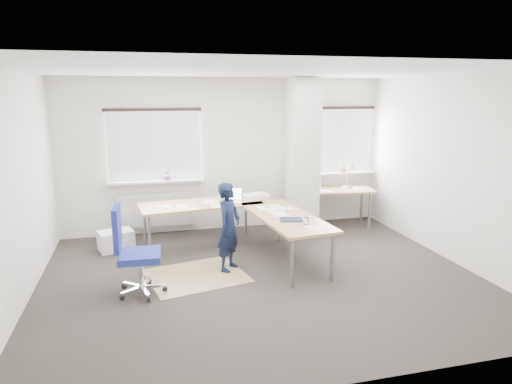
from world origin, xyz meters
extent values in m
plane|color=black|center=(0.00, 0.00, 0.00)|extent=(6.00, 6.00, 0.00)
cube|color=beige|center=(0.00, 2.50, 1.40)|extent=(6.00, 0.04, 2.80)
cube|color=beige|center=(0.00, -2.50, 1.40)|extent=(6.00, 0.04, 2.80)
cube|color=beige|center=(-3.00, 0.00, 1.40)|extent=(0.04, 5.00, 2.80)
cube|color=beige|center=(3.00, 0.00, 1.40)|extent=(0.04, 5.00, 2.80)
cube|color=white|center=(0.00, 0.00, 2.80)|extent=(6.00, 5.00, 0.04)
cube|color=beige|center=(1.30, 1.95, 1.39)|extent=(0.50, 0.50, 2.78)
cube|color=white|center=(-1.30, 2.47, 1.60)|extent=(1.60, 0.04, 1.20)
cube|color=white|center=(-1.30, 2.43, 1.60)|extent=(1.60, 0.02, 1.20)
cube|color=white|center=(-1.30, 2.40, 0.98)|extent=(1.70, 0.20, 0.04)
cube|color=white|center=(2.30, 2.47, 1.60)|extent=(1.20, 0.04, 1.20)
cube|color=white|center=(2.30, 2.43, 1.60)|extent=(1.20, 0.02, 1.20)
cube|color=white|center=(2.30, 2.40, 0.98)|extent=(1.30, 0.20, 0.04)
cube|color=silver|center=(-1.30, 2.42, 0.45)|extent=(1.40, 0.10, 0.60)
cylinder|color=#6F387C|center=(-1.10, 2.38, 1.04)|extent=(0.12, 0.12, 0.08)
imported|color=#2F6D2B|center=(-1.10, 2.38, 1.08)|extent=(0.09, 0.06, 0.17)
cylinder|color=#945439|center=(2.30, 2.38, 1.04)|extent=(0.12, 0.12, 0.08)
imported|color=#2F6D2B|center=(2.30, 2.38, 1.08)|extent=(0.09, 0.07, 0.17)
cube|color=#987E52|center=(-0.88, 0.28, 0.00)|extent=(1.51, 1.36, 0.01)
cube|color=white|center=(-2.01, 1.70, 0.16)|extent=(0.62, 0.51, 0.32)
cube|color=#966840|center=(-0.62, 1.58, 0.71)|extent=(2.07, 1.01, 0.04)
cube|color=#966840|center=(0.51, 0.50, 0.71)|extent=(1.01, 2.07, 0.04)
cylinder|color=gray|center=(-1.48, 1.19, 0.34)|extent=(0.05, 0.05, 0.69)
cylinder|color=gray|center=(-1.55, 1.79, 0.34)|extent=(0.05, 0.05, 0.69)
cylinder|color=gray|center=(0.24, 1.98, 0.34)|extent=(0.05, 0.05, 0.69)
cylinder|color=gray|center=(0.30, -0.43, 0.34)|extent=(0.05, 0.05, 0.69)
cylinder|color=gray|center=(0.90, -0.36, 0.34)|extent=(0.05, 0.05, 0.69)
cylinder|color=gray|center=(0.71, 1.43, 0.34)|extent=(0.05, 0.05, 0.69)
cube|color=#B7B7BC|center=(-0.09, 1.53, 0.74)|extent=(0.39, 0.32, 0.01)
cube|color=#B7B7BC|center=(-0.06, 1.64, 0.85)|extent=(0.33, 0.14, 0.22)
cube|color=silver|center=(-0.06, 1.64, 0.85)|extent=(0.29, 0.12, 0.19)
cube|color=white|center=(0.52, 0.80, 0.74)|extent=(0.46, 0.20, 0.02)
cube|color=#131B36|center=(0.51, 0.24, 0.74)|extent=(0.36, 0.30, 0.01)
cube|color=white|center=(0.35, 1.72, 0.77)|extent=(0.50, 0.40, 0.07)
imported|color=white|center=(0.35, 0.97, 0.76)|extent=(0.08, 0.08, 0.07)
cylinder|color=silver|center=(0.64, -0.02, 0.78)|extent=(0.07, 0.07, 0.10)
cube|color=#966840|center=(2.04, 2.11, 0.71)|extent=(1.50, 0.93, 0.04)
cylinder|color=gray|center=(1.41, 1.97, 0.34)|extent=(0.05, 0.05, 0.69)
cylinder|color=gray|center=(2.59, 1.76, 0.34)|extent=(0.05, 0.05, 0.69)
cylinder|color=gray|center=(1.50, 2.46, 0.34)|extent=(0.05, 0.05, 0.69)
cylinder|color=gray|center=(2.68, 2.25, 0.34)|extent=(0.05, 0.05, 0.69)
cube|color=#B7B7BC|center=(1.68, 2.19, 0.74)|extent=(0.36, 0.28, 0.01)
cube|color=#B7B7BC|center=(1.66, 2.30, 0.85)|extent=(0.33, 0.10, 0.22)
cube|color=silver|center=(1.66, 2.30, 0.85)|extent=(0.29, 0.08, 0.19)
cylinder|color=silver|center=(2.36, 2.26, 0.74)|extent=(0.10, 0.10, 0.02)
cylinder|color=silver|center=(2.36, 2.26, 0.93)|extent=(0.02, 0.16, 0.38)
cylinder|color=silver|center=(2.36, 2.14, 1.15)|extent=(0.02, 0.29, 0.13)
cone|color=silver|center=(2.36, 2.00, 1.13)|extent=(0.14, 0.16, 0.17)
cube|color=navy|center=(-1.63, -0.12, 0.51)|extent=(0.54, 0.54, 0.09)
cube|color=navy|center=(-1.88, -0.11, 0.89)|extent=(0.09, 0.45, 0.56)
cylinder|color=silver|center=(-1.63, -0.12, 0.30)|extent=(0.07, 0.07, 0.38)
cylinder|color=black|center=(-1.34, -0.14, 0.04)|extent=(0.07, 0.04, 0.07)
cylinder|color=black|center=(-1.52, 0.15, 0.04)|extent=(0.06, 0.07, 0.07)
cylinder|color=black|center=(-1.85, 0.06, 0.04)|extent=(0.07, 0.07, 0.07)
cylinder|color=black|center=(-1.87, -0.28, 0.04)|extent=(0.07, 0.06, 0.07)
cylinder|color=black|center=(-1.55, -0.40, 0.04)|extent=(0.05, 0.07, 0.07)
imported|color=black|center=(-0.38, 0.41, 0.65)|extent=(0.53, 0.56, 1.29)
camera|label=1|loc=(-1.56, -5.77, 2.54)|focal=32.00mm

